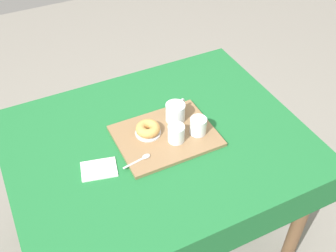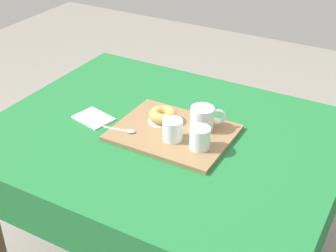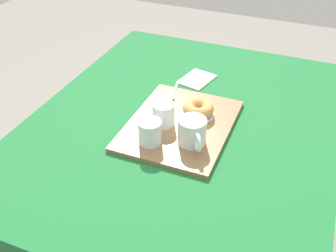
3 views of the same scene
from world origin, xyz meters
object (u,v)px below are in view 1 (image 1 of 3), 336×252
(tea_mug_left, at_px, (176,112))
(teaspoon_near, at_px, (143,158))
(dining_table, at_px, (158,154))
(paper_napkin, at_px, (99,169))
(water_glass_near, at_px, (176,134))
(donut_plate_left, at_px, (148,133))
(sugar_donut_left, at_px, (148,129))
(water_glass_far, at_px, (198,127))
(serving_tray, at_px, (166,136))

(tea_mug_left, height_order, teaspoon_near, tea_mug_left)
(teaspoon_near, bearing_deg, dining_table, 30.04)
(tea_mug_left, height_order, paper_napkin, tea_mug_left)
(water_glass_near, bearing_deg, paper_napkin, -179.79)
(dining_table, xyz_separation_m, donut_plate_left, (-0.03, 0.04, 0.11))
(sugar_donut_left, bearing_deg, water_glass_far, -24.65)
(donut_plate_left, height_order, sugar_donut_left, sugar_donut_left)
(teaspoon_near, bearing_deg, water_glass_near, 2.77)
(donut_plate_left, bearing_deg, water_glass_far, -24.65)
(serving_tray, xyz_separation_m, paper_napkin, (-0.32, -0.05, -0.00))
(paper_napkin, bearing_deg, water_glass_far, 0.15)
(dining_table, relative_size, water_glass_near, 16.46)
(tea_mug_left, distance_m, teaspoon_near, 0.27)
(tea_mug_left, xyz_separation_m, water_glass_near, (-0.06, -0.12, -0.00))
(water_glass_near, relative_size, water_glass_far, 1.00)
(donut_plate_left, distance_m, paper_napkin, 0.27)
(serving_tray, bearing_deg, donut_plate_left, 147.24)
(dining_table, distance_m, sugar_donut_left, 0.14)
(tea_mug_left, bearing_deg, paper_napkin, -163.32)
(dining_table, distance_m, donut_plate_left, 0.12)
(sugar_donut_left, relative_size, teaspoon_near, 0.83)
(tea_mug_left, height_order, water_glass_far, tea_mug_left)
(serving_tray, distance_m, sugar_donut_left, 0.08)
(donut_plate_left, height_order, teaspoon_near, teaspoon_near)
(dining_table, height_order, tea_mug_left, tea_mug_left)
(water_glass_far, bearing_deg, dining_table, 163.78)
(tea_mug_left, bearing_deg, donut_plate_left, -168.43)
(sugar_donut_left, relative_size, paper_napkin, 0.75)
(tea_mug_left, bearing_deg, water_glass_far, -68.46)
(dining_table, xyz_separation_m, sugar_donut_left, (-0.03, 0.04, 0.13))
(water_glass_far, relative_size, paper_napkin, 0.55)
(water_glass_far, bearing_deg, tea_mug_left, 111.54)
(donut_plate_left, xyz_separation_m, teaspoon_near, (-0.08, -0.12, 0.00))
(tea_mug_left, xyz_separation_m, water_glass_far, (0.05, -0.12, -0.01))
(dining_table, distance_m, tea_mug_left, 0.20)
(serving_tray, xyz_separation_m, sugar_donut_left, (-0.06, 0.04, 0.04))
(sugar_donut_left, distance_m, teaspoon_near, 0.15)
(tea_mug_left, height_order, sugar_donut_left, tea_mug_left)
(dining_table, height_order, teaspoon_near, teaspoon_near)
(serving_tray, height_order, tea_mug_left, tea_mug_left)
(dining_table, bearing_deg, paper_napkin, -169.84)
(donut_plate_left, bearing_deg, serving_tray, -32.76)
(donut_plate_left, bearing_deg, paper_napkin, -160.48)
(dining_table, bearing_deg, water_glass_near, -37.50)
(donut_plate_left, distance_m, teaspoon_near, 0.15)
(donut_plate_left, bearing_deg, teaspoon_near, -121.79)
(paper_napkin, bearing_deg, dining_table, 10.16)
(sugar_donut_left, xyz_separation_m, teaspoon_near, (-0.08, -0.12, -0.02))
(teaspoon_near, relative_size, paper_napkin, 0.90)
(sugar_donut_left, bearing_deg, dining_table, -57.44)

